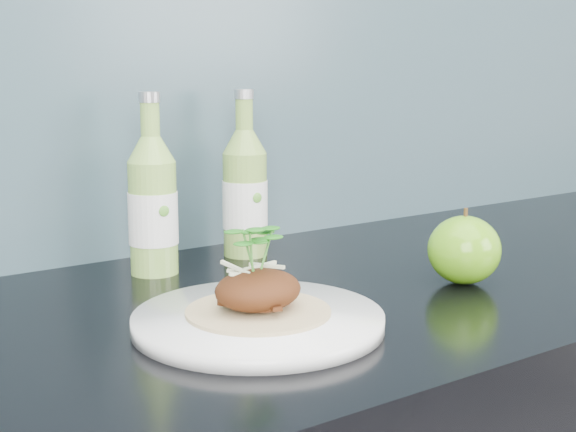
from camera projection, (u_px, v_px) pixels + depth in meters
name	position (u px, v px, depth m)	size (l,w,h in m)	color
subway_backsplash	(181.00, 5.00, 1.13)	(4.00, 0.02, 0.70)	#6A97A8
dinner_plate	(258.00, 321.00, 0.83)	(0.33, 0.33, 0.02)	white
pork_taco	(258.00, 287.00, 0.82)	(0.15, 0.15, 0.10)	tan
green_apple	(464.00, 250.00, 0.99)	(0.09, 0.09, 0.10)	#579710
cider_bottle_left	(153.00, 206.00, 1.03)	(0.07, 0.07, 0.23)	#87B84C
cider_bottle_right	(245.00, 193.00, 1.13)	(0.08, 0.08, 0.23)	#80AA47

